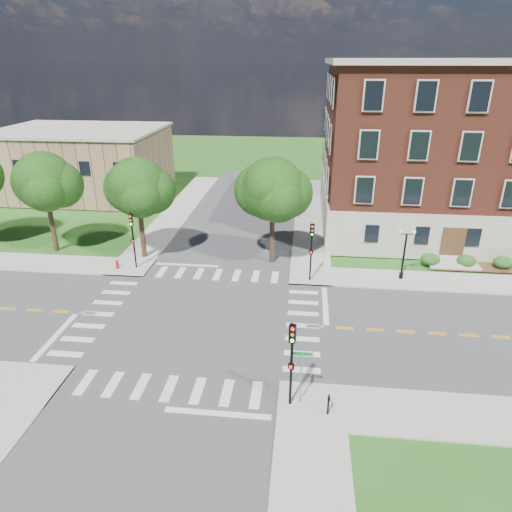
# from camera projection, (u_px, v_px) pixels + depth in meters

# --- Properties ---
(ground) EXTENTS (160.00, 160.00, 0.00)m
(ground) POSITION_uv_depth(u_px,v_px,m) (198.00, 320.00, 31.54)
(ground) COLOR #235718
(ground) RESTS_ON ground
(road_ew) EXTENTS (90.00, 12.00, 0.01)m
(road_ew) POSITION_uv_depth(u_px,v_px,m) (198.00, 320.00, 31.53)
(road_ew) COLOR #3D3D3F
(road_ew) RESTS_ON ground
(road_ns) EXTENTS (12.00, 90.00, 0.01)m
(road_ns) POSITION_uv_depth(u_px,v_px,m) (198.00, 320.00, 31.53)
(road_ns) COLOR #3D3D3F
(road_ns) RESTS_ON ground
(sidewalk_ne) EXTENTS (34.00, 34.00, 0.12)m
(sidewalk_ne) POSITION_uv_depth(u_px,v_px,m) (390.00, 245.00, 44.01)
(sidewalk_ne) COLOR #9E9B93
(sidewalk_ne) RESTS_ON ground
(sidewalk_nw) EXTENTS (34.00, 34.00, 0.12)m
(sidewalk_nw) POSITION_uv_depth(u_px,v_px,m) (86.00, 233.00, 47.05)
(sidewalk_nw) COLOR #9E9B93
(sidewalk_nw) RESTS_ON ground
(crosswalk_east) EXTENTS (2.20, 10.20, 0.02)m
(crosswalk_east) POSITION_uv_depth(u_px,v_px,m) (303.00, 326.00, 30.82)
(crosswalk_east) COLOR silver
(crosswalk_east) RESTS_ON ground
(stop_bar_east) EXTENTS (0.40, 5.50, 0.00)m
(stop_bar_east) POSITION_uv_depth(u_px,v_px,m) (325.00, 305.00, 33.40)
(stop_bar_east) COLOR silver
(stop_bar_east) RESTS_ON ground
(main_building) EXTENTS (30.60, 22.40, 16.50)m
(main_building) POSITION_uv_depth(u_px,v_px,m) (477.00, 148.00, 45.88)
(main_building) COLOR #9B9889
(main_building) RESTS_ON ground
(secondary_building) EXTENTS (20.40, 15.40, 8.30)m
(secondary_building) POSITION_uv_depth(u_px,v_px,m) (82.00, 161.00, 59.35)
(secondary_building) COLOR #88644B
(secondary_building) RESTS_ON ground
(tree_b) EXTENTS (5.19, 5.19, 9.13)m
(tree_b) POSITION_uv_depth(u_px,v_px,m) (44.00, 181.00, 40.24)
(tree_b) COLOR black
(tree_b) RESTS_ON ground
(tree_c) EXTENTS (5.07, 5.07, 8.98)m
(tree_c) POSITION_uv_depth(u_px,v_px,m) (137.00, 187.00, 38.79)
(tree_c) COLOR black
(tree_c) RESTS_ON ground
(tree_d) EXTENTS (5.36, 5.36, 9.19)m
(tree_d) POSITION_uv_depth(u_px,v_px,m) (273.00, 190.00, 37.84)
(tree_d) COLOR black
(tree_d) RESTS_ON ground
(traffic_signal_se) EXTENTS (0.38, 0.45, 4.80)m
(traffic_signal_se) POSITION_uv_depth(u_px,v_px,m) (292.00, 355.00, 22.50)
(traffic_signal_se) COLOR black
(traffic_signal_se) RESTS_ON ground
(traffic_signal_ne) EXTENTS (0.38, 0.44, 4.80)m
(traffic_signal_ne) POSITION_uv_depth(u_px,v_px,m) (311.00, 245.00, 35.72)
(traffic_signal_ne) COLOR black
(traffic_signal_ne) RESTS_ON ground
(traffic_signal_nw) EXTENTS (0.38, 0.44, 4.80)m
(traffic_signal_nw) POSITION_uv_depth(u_px,v_px,m) (133.00, 234.00, 37.93)
(traffic_signal_nw) COLOR black
(traffic_signal_nw) RESTS_ON ground
(twin_lamp_west) EXTENTS (1.36, 0.36, 4.23)m
(twin_lamp_west) POSITION_uv_depth(u_px,v_px,m) (404.00, 251.00, 36.25)
(twin_lamp_west) COLOR black
(twin_lamp_west) RESTS_ON ground
(street_sign_pole) EXTENTS (1.10, 1.10, 3.10)m
(street_sign_pole) POSITION_uv_depth(u_px,v_px,m) (301.00, 367.00, 23.00)
(street_sign_pole) COLOR gray
(street_sign_pole) RESTS_ON ground
(push_button_post) EXTENTS (0.14, 0.21, 1.20)m
(push_button_post) POSITION_uv_depth(u_px,v_px,m) (328.00, 404.00, 22.75)
(push_button_post) COLOR black
(push_button_post) RESTS_ON ground
(fire_hydrant) EXTENTS (0.35, 0.35, 0.75)m
(fire_hydrant) POSITION_uv_depth(u_px,v_px,m) (117.00, 265.00, 38.86)
(fire_hydrant) COLOR #B2130D
(fire_hydrant) RESTS_ON ground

